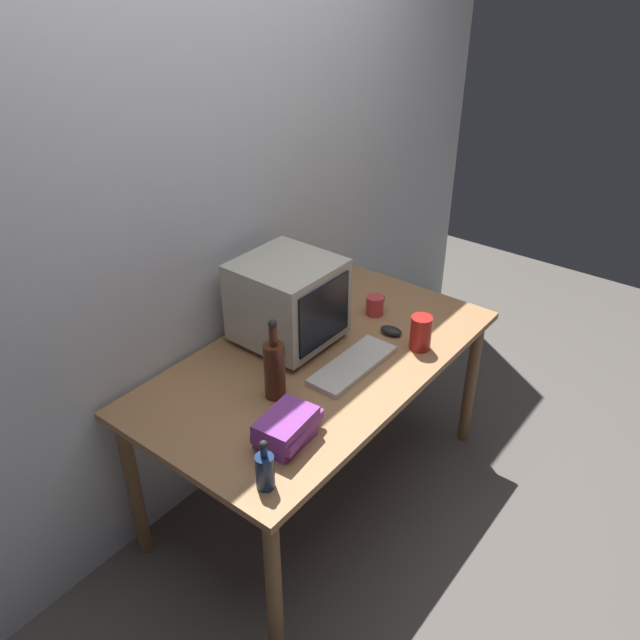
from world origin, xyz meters
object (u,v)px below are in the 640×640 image
object	(u,v)px
bottle_tall	(275,368)
mug	(375,305)
book_stack	(287,427)
keyboard	(353,365)
computer_mouse	(391,331)
crt_monitor	(288,301)
metal_canister	(421,333)
bottle_short	(265,470)

from	to	relation	value
bottle_tall	mug	world-z (taller)	bottle_tall
book_stack	mug	distance (m)	0.93
keyboard	computer_mouse	xyz separation A→B (m)	(0.31, 0.01, 0.01)
crt_monitor	keyboard	size ratio (longest dim) A/B	0.93
keyboard	computer_mouse	size ratio (longest dim) A/B	4.20
crt_monitor	mug	world-z (taller)	crt_monitor
computer_mouse	mug	xyz separation A→B (m)	(0.10, 0.15, 0.03)
crt_monitor	metal_canister	world-z (taller)	crt_monitor
mug	book_stack	bearing A→B (deg)	-165.18
computer_mouse	metal_canister	world-z (taller)	metal_canister
bottle_tall	mug	distance (m)	0.74
crt_monitor	computer_mouse	world-z (taller)	crt_monitor
bottle_tall	metal_canister	distance (m)	0.67
bottle_tall	book_stack	bearing A→B (deg)	-130.00
computer_mouse	book_stack	distance (m)	0.80
bottle_tall	book_stack	size ratio (longest dim) A/B	1.29
bottle_short	bottle_tall	bearing A→B (deg)	37.41
mug	crt_monitor	bearing A→B (deg)	158.10
bottle_short	mug	world-z (taller)	bottle_short
bottle_tall	bottle_short	world-z (taller)	bottle_tall
book_stack	mug	size ratio (longest dim) A/B	2.17
crt_monitor	keyboard	bearing A→B (deg)	-89.54
bottle_tall	metal_canister	bearing A→B (deg)	-23.20
keyboard	mug	world-z (taller)	mug
book_stack	bottle_tall	bearing A→B (deg)	50.00
bottle_tall	mug	xyz separation A→B (m)	(0.74, 0.04, -0.08)
crt_monitor	mug	xyz separation A→B (m)	(0.41, -0.17, -0.15)
metal_canister	bottle_short	bearing A→B (deg)	-178.97
computer_mouse	book_stack	bearing A→B (deg)	-178.88
computer_mouse	bottle_short	size ratio (longest dim) A/B	0.53
crt_monitor	mug	bearing A→B (deg)	-21.90
keyboard	bottle_tall	size ratio (longest dim) A/B	1.25
crt_monitor	book_stack	bearing A→B (deg)	-140.40
computer_mouse	bottle_short	xyz separation A→B (m)	(-1.00, -0.17, 0.05)
metal_canister	crt_monitor	bearing A→B (deg)	121.83
book_stack	keyboard	bearing A→B (deg)	8.21
keyboard	metal_canister	xyz separation A→B (m)	(0.29, -0.14, 0.06)
bottle_short	book_stack	size ratio (longest dim) A/B	0.73
keyboard	bottle_tall	bearing A→B (deg)	159.85
computer_mouse	bottle_short	world-z (taller)	bottle_short
bottle_tall	bottle_short	bearing A→B (deg)	-142.59
bottle_short	book_stack	world-z (taller)	bottle_short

